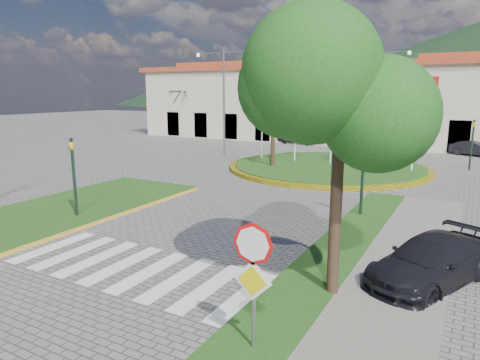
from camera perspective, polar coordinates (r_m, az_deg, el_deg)
The scene contains 20 objects.
verge_right at distance 8.79m, azimuth 1.19°, elevation -21.65°, with size 1.60×28.00×0.18m, color #1E4012.
median_left at distance 18.71m, azimuth -24.63°, elevation -4.34°, with size 5.00×14.00×0.18m, color #1E4012.
crosswalk at distance 12.80m, azimuth -14.11°, elevation -11.24°, with size 8.00×3.00×0.01m, color silver.
roundabout_island at distance 28.14m, azimuth 11.63°, elevation 1.76°, with size 12.70×12.70×6.00m.
stop_sign at distance 7.91m, azimuth 1.77°, elevation -11.62°, with size 0.80×0.11×2.65m.
deciduous_tree at distance 9.88m, azimuth 13.43°, elevation 12.88°, with size 3.60×3.60×6.80m.
traffic_light_left at distance 17.60m, azimuth -21.32°, elevation 1.16°, with size 0.15×0.18×3.20m.
traffic_light_right at distance 17.17m, azimuth 16.08°, elevation 1.27°, with size 0.15×0.18×3.20m.
traffic_light_far at distance 30.65m, azimuth 28.56°, elevation 4.72°, with size 0.18×0.15×3.20m.
direction_sign_west at distance 36.93m, azimuth 13.10°, elevation 9.27°, with size 1.60×0.14×5.20m.
direction_sign_east at distance 35.88m, azimuth 20.88°, elevation 8.75°, with size 1.60×0.14×5.20m.
street_lamp_centre at distance 35.25m, azimuth 17.50°, elevation 10.50°, with size 4.80×0.16×8.00m.
street_lamp_west at distance 33.29m, azimuth -2.17°, elevation 10.98°, with size 4.80×0.16×8.00m.
building_left at distance 47.96m, azimuth 1.43°, elevation 10.51°, with size 23.32×9.54×8.05m.
hill_far_west at distance 157.84m, azimuth 5.53°, elevation 13.88°, with size 140.00×140.00×22.00m, color black.
hill_near_back at distance 135.76m, azimuth 21.80°, elevation 12.21°, with size 110.00×110.00×16.00m, color black.
white_van at distance 42.08m, azimuth 8.91°, elevation 5.74°, with size 2.10×4.56×1.27m, color silver.
car_dark_a at distance 41.49m, azimuth 7.73°, elevation 5.74°, with size 1.58×3.92×1.34m, color black.
car_dark_b at distance 37.98m, azimuth 28.75°, elevation 3.71°, with size 1.21×3.48×1.15m, color black.
car_side_right at distance 12.30m, azimuth 24.13°, elevation -9.85°, with size 1.72×4.24×1.23m, color black.
Camera 1 is at (8.21, -4.50, 4.92)m, focal length 32.00 mm.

